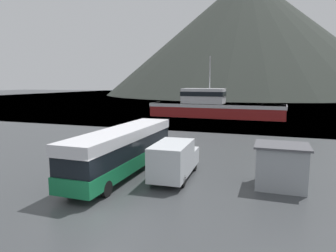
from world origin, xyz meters
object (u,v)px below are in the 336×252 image
Objects in this scene: fishing_boat at (213,107)px; dock_kiosk at (281,166)px; tour_bus at (124,148)px; delivery_van at (174,159)px; storage_bin at (96,148)px.

dock_kiosk is (10.52, -34.78, -0.60)m from fishing_boat.
dock_kiosk is at bearing 3.04° from tour_bus.
tour_bus is 2.04× the size of delivery_van.
fishing_boat is 16.44× the size of storage_bin.
storage_bin is (-4.22, -31.38, -1.31)m from fishing_boat.
dock_kiosk reaches higher than delivery_van.
delivery_van is at bearing -24.71° from storage_bin.
delivery_van is 9.16m from storage_bin.
fishing_boat is at bearing 90.76° from tour_bus.
tour_bus is at bearing -39.72° from storage_bin.
fishing_boat is at bearing 82.34° from storage_bin.
storage_bin is at bearing 140.20° from tour_bus.
tour_bus is 10.03m from dock_kiosk.
storage_bin is at bearing 167.04° from dock_kiosk.
fishing_boat reaches higher than delivery_van.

